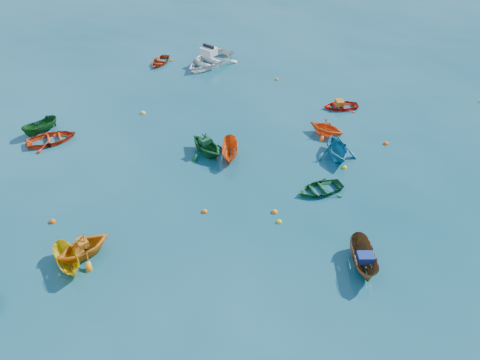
# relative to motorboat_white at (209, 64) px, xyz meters

# --- Properties ---
(ground) EXTENTS (160.00, 160.00, 0.00)m
(ground) POSITION_rel_motorboat_white_xyz_m (5.05, -21.11, 0.00)
(ground) COLOR #0B4050
(ground) RESTS_ON ground
(sampan_brown_mid) EXTENTS (1.56, 3.07, 1.13)m
(sampan_brown_mid) POSITION_rel_motorboat_white_xyz_m (11.77, -21.33, 0.00)
(sampan_brown_mid) COLOR brown
(sampan_brown_mid) RESTS_ON ground
(dinghy_orange_w) EXTENTS (3.60, 3.63, 1.45)m
(dinghy_orange_w) POSITION_rel_motorboat_white_xyz_m (-1.71, -22.66, 0.00)
(dinghy_orange_w) COLOR orange
(dinghy_orange_w) RESTS_ON ground
(sampan_yellow_mid) EXTENTS (2.39, 2.53, 0.98)m
(sampan_yellow_mid) POSITION_rel_motorboat_white_xyz_m (-2.15, -23.43, 0.00)
(sampan_yellow_mid) COLOR yellow
(sampan_yellow_mid) RESTS_ON ground
(dinghy_green_e) EXTENTS (3.34, 3.03, 0.57)m
(dinghy_green_e) POSITION_rel_motorboat_white_xyz_m (9.66, -15.97, 0.00)
(dinghy_green_e) COLOR #124F24
(dinghy_green_e) RESTS_ON ground
(dinghy_cyan_se) EXTENTS (3.24, 3.53, 1.55)m
(dinghy_cyan_se) POSITION_rel_motorboat_white_xyz_m (10.65, -12.32, 0.00)
(dinghy_cyan_se) COLOR teal
(dinghy_cyan_se) RESTS_ON ground
(dinghy_red_nw) EXTENTS (3.90, 3.64, 0.66)m
(dinghy_red_nw) POSITION_rel_motorboat_white_xyz_m (-7.91, -13.35, 0.00)
(dinghy_red_nw) COLOR red
(dinghy_red_nw) RESTS_ON ground
(sampan_orange_n) EXTENTS (1.40, 2.81, 1.04)m
(sampan_orange_n) POSITION_rel_motorboat_white_xyz_m (4.02, -13.30, 0.00)
(sampan_orange_n) COLOR #E75915
(sampan_orange_n) RESTS_ON ground
(dinghy_green_n) EXTENTS (3.71, 3.68, 1.48)m
(dinghy_green_n) POSITION_rel_motorboat_white_xyz_m (2.47, -13.18, 0.00)
(dinghy_green_n) COLOR #135522
(dinghy_green_n) RESTS_ON ground
(dinghy_red_ne) EXTENTS (2.93, 2.39, 0.53)m
(dinghy_red_ne) POSITION_rel_motorboat_white_xyz_m (11.04, -6.00, 0.00)
(dinghy_red_ne) COLOR red
(dinghy_red_ne) RESTS_ON ground
(dinghy_red_far) EXTENTS (2.23, 2.86, 0.54)m
(dinghy_red_far) POSITION_rel_motorboat_white_xyz_m (-4.28, -0.46, 0.00)
(dinghy_red_far) COLOR #B1370E
(dinghy_red_far) RESTS_ON ground
(dinghy_orange_far) EXTENTS (3.13, 2.98, 1.29)m
(dinghy_orange_far) POSITION_rel_motorboat_white_xyz_m (10.02, -9.85, 0.00)
(dinghy_orange_far) COLOR #F15B16
(dinghy_orange_far) RESTS_ON ground
(sampan_green_far) EXTENTS (2.18, 2.63, 0.98)m
(sampan_green_far) POSITION_rel_motorboat_white_xyz_m (-9.13, -12.38, 0.00)
(sampan_green_far) COLOR #104615
(sampan_green_far) RESTS_ON ground
(motorboat_white) EXTENTS (5.59, 6.14, 1.64)m
(motorboat_white) POSITION_rel_motorboat_white_xyz_m (0.00, 0.00, 0.00)
(motorboat_white) COLOR white
(motorboat_white) RESTS_ON ground
(tarp_blue_a) EXTENTS (0.83, 0.68, 0.36)m
(tarp_blue_a) POSITION_rel_motorboat_white_xyz_m (11.79, -21.48, 0.75)
(tarp_blue_a) COLOR navy
(tarp_blue_a) RESTS_ON sampan_brown_mid
(tarp_orange_a) EXTENTS (0.75, 0.73, 0.29)m
(tarp_orange_a) POSITION_rel_motorboat_white_xyz_m (-1.67, -22.62, 0.87)
(tarp_orange_a) COLOR #BC6313
(tarp_orange_a) RESTS_ON dinghy_orange_w
(tarp_green_b) EXTENTS (0.83, 0.84, 0.32)m
(tarp_green_b) POSITION_rel_motorboat_white_xyz_m (2.39, -13.12, 0.90)
(tarp_green_b) COLOR #114425
(tarp_green_b) RESTS_ON dinghy_green_n
(tarp_orange_b) EXTENTS (0.67, 0.80, 0.34)m
(tarp_orange_b) POSITION_rel_motorboat_white_xyz_m (10.94, -6.03, 0.43)
(tarp_orange_b) COLOR #C26613
(tarp_orange_b) RESTS_ON dinghy_red_ne
(buoy_or_a) EXTENTS (0.35, 0.35, 0.35)m
(buoy_or_a) POSITION_rel_motorboat_white_xyz_m (-4.38, -20.63, 0.00)
(buoy_or_a) COLOR #D04C0B
(buoy_or_a) RESTS_ON ground
(buoy_ye_a) EXTENTS (0.30, 0.30, 0.30)m
(buoy_ye_a) POSITION_rel_motorboat_white_xyz_m (7.57, -18.89, 0.00)
(buoy_ye_a) COLOR yellow
(buoy_ye_a) RESTS_ON ground
(buoy_or_b) EXTENTS (0.33, 0.33, 0.33)m
(buoy_or_b) POSITION_rel_motorboat_white_xyz_m (7.26, -18.14, 0.00)
(buoy_or_b) COLOR orange
(buoy_or_b) RESTS_ON ground
(buoy_or_c) EXTENTS (0.32, 0.32, 0.32)m
(buoy_or_c) POSITION_rel_motorboat_white_xyz_m (3.47, -18.66, 0.00)
(buoy_or_c) COLOR orange
(buoy_or_c) RESTS_ON ground
(buoy_ye_c) EXTENTS (0.32, 0.32, 0.32)m
(buoy_ye_c) POSITION_rel_motorboat_white_xyz_m (11.14, -13.49, 0.00)
(buoy_ye_c) COLOR yellow
(buoy_ye_c) RESTS_ON ground
(buoy_or_d) EXTENTS (0.34, 0.34, 0.34)m
(buoy_or_d) POSITION_rel_motorboat_white_xyz_m (13.91, -10.43, 0.00)
(buoy_or_d) COLOR #FC590D
(buoy_or_d) RESTS_ON ground
(buoy_ye_d) EXTENTS (0.37, 0.37, 0.37)m
(buoy_ye_d) POSITION_rel_motorboat_white_xyz_m (-3.11, -8.91, 0.00)
(buoy_ye_d) COLOR yellow
(buoy_ye_d) RESTS_ON ground
(buoy_or_e) EXTENTS (0.30, 0.30, 0.30)m
(buoy_or_e) POSITION_rel_motorboat_white_xyz_m (6.03, -2.11, 0.00)
(buoy_or_e) COLOR orange
(buoy_or_e) RESTS_ON ground
(buoy_ye_e) EXTENTS (0.33, 0.33, 0.33)m
(buoy_ye_e) POSITION_rel_motorboat_white_xyz_m (21.53, -3.53, 0.00)
(buoy_ye_e) COLOR yellow
(buoy_ye_e) RESTS_ON ground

